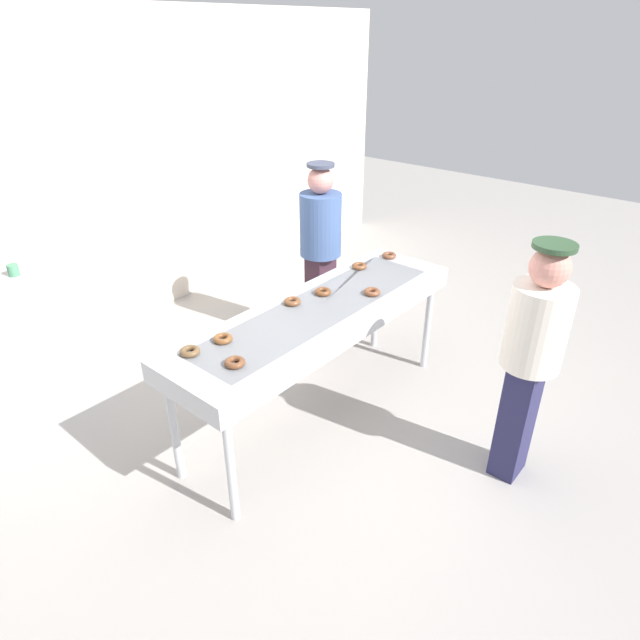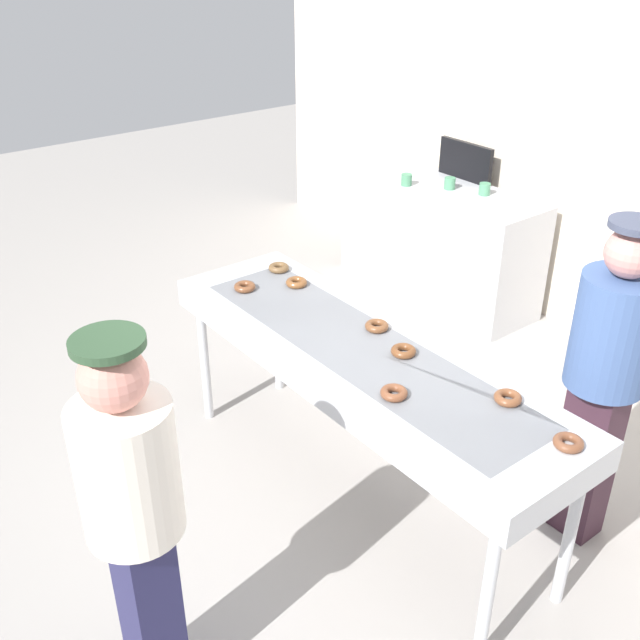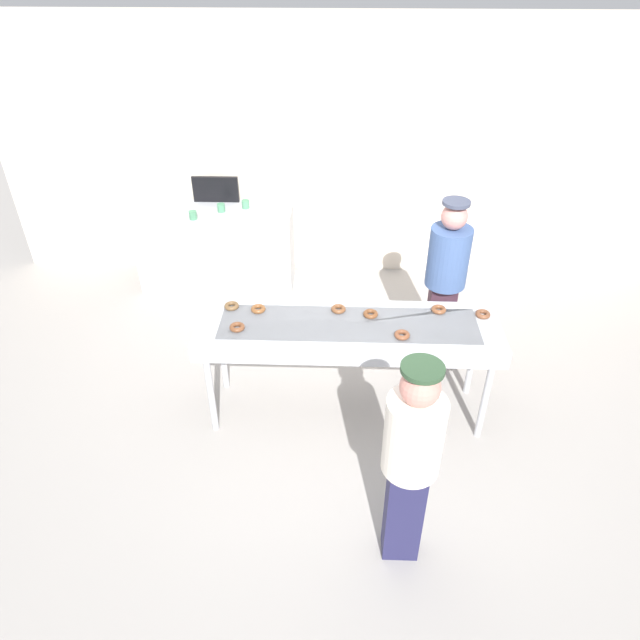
# 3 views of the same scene
# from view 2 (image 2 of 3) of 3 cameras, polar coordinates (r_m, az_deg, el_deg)

# --- Properties ---
(ground_plane) EXTENTS (16.00, 16.00, 0.00)m
(ground_plane) POSITION_cam_2_polar(r_m,az_deg,el_deg) (4.20, 2.79, -13.21)
(ground_plane) COLOR #9E9993
(fryer_conveyor) EXTENTS (2.45, 0.71, 0.94)m
(fryer_conveyor) POSITION_cam_2_polar(r_m,az_deg,el_deg) (3.68, 3.10, -3.16)
(fryer_conveyor) COLOR #B7BABF
(fryer_conveyor) RESTS_ON ground
(chocolate_donut_0) EXTENTS (0.17, 0.17, 0.04)m
(chocolate_donut_0) POSITION_cam_2_polar(r_m,az_deg,el_deg) (4.21, -5.83, 2.57)
(chocolate_donut_0) COLOR brown
(chocolate_donut_0) RESTS_ON fryer_conveyor
(chocolate_donut_1) EXTENTS (0.15, 0.15, 0.04)m
(chocolate_donut_1) POSITION_cam_2_polar(r_m,az_deg,el_deg) (3.59, 6.46, -2.39)
(chocolate_donut_1) COLOR brown
(chocolate_donut_1) RESTS_ON fryer_conveyor
(chocolate_donut_2) EXTENTS (0.17, 0.17, 0.04)m
(chocolate_donut_2) POSITION_cam_2_polar(r_m,az_deg,el_deg) (3.14, 18.62, -8.96)
(chocolate_donut_2) COLOR brown
(chocolate_donut_2) RESTS_ON fryer_conveyor
(chocolate_donut_3) EXTENTS (0.17, 0.17, 0.04)m
(chocolate_donut_3) POSITION_cam_2_polar(r_m,az_deg,el_deg) (4.24, -1.83, 2.91)
(chocolate_donut_3) COLOR brown
(chocolate_donut_3) RESTS_ON fryer_conveyor
(chocolate_donut_4) EXTENTS (0.17, 0.17, 0.04)m
(chocolate_donut_4) POSITION_cam_2_polar(r_m,az_deg,el_deg) (3.79, 4.41, -0.47)
(chocolate_donut_4) COLOR brown
(chocolate_donut_4) RESTS_ON fryer_conveyor
(chocolate_donut_5) EXTENTS (0.15, 0.15, 0.04)m
(chocolate_donut_5) POSITION_cam_2_polar(r_m,az_deg,el_deg) (4.43, -3.20, 4.05)
(chocolate_donut_5) COLOR brown
(chocolate_donut_5) RESTS_ON fryer_conveyor
(chocolate_donut_6) EXTENTS (0.15, 0.15, 0.04)m
(chocolate_donut_6) POSITION_cam_2_polar(r_m,az_deg,el_deg) (3.28, 5.73, -5.61)
(chocolate_donut_6) COLOR brown
(chocolate_donut_6) RESTS_ON fryer_conveyor
(chocolate_donut_7) EXTENTS (0.13, 0.13, 0.04)m
(chocolate_donut_7) POSITION_cam_2_polar(r_m,az_deg,el_deg) (3.34, 14.30, -5.85)
(chocolate_donut_7) COLOR brown
(chocolate_donut_7) RESTS_ON fryer_conveyor
(worker_baker) EXTENTS (0.37, 0.37, 1.70)m
(worker_baker) POSITION_cam_2_polar(r_m,az_deg,el_deg) (3.65, 21.23, -3.32)
(worker_baker) COLOR #351E2A
(worker_baker) RESTS_ON ground
(customer_waiting) EXTENTS (0.36, 0.36, 1.65)m
(customer_waiting) POSITION_cam_2_polar(r_m,az_deg,el_deg) (2.79, -14.17, -13.85)
(customer_waiting) COLOR #24234A
(customer_waiting) RESTS_ON ground
(prep_counter) EXTENTS (1.76, 0.59, 0.94)m
(prep_counter) POSITION_cam_2_polar(r_m,az_deg,el_deg) (6.18, 9.08, 6.11)
(prep_counter) COLOR #B7BABF
(prep_counter) RESTS_ON ground
(paper_cup_0) EXTENTS (0.08, 0.08, 0.09)m
(paper_cup_0) POSITION_cam_2_polar(r_m,az_deg,el_deg) (5.83, 12.59, 9.83)
(paper_cup_0) COLOR #4C8C66
(paper_cup_0) RESTS_ON prep_counter
(paper_cup_1) EXTENTS (0.08, 0.08, 0.09)m
(paper_cup_1) POSITION_cam_2_polar(r_m,az_deg,el_deg) (5.95, 6.70, 10.70)
(paper_cup_1) COLOR #4C8C66
(paper_cup_1) RESTS_ON prep_counter
(paper_cup_2) EXTENTS (0.08, 0.08, 0.09)m
(paper_cup_2) POSITION_cam_2_polar(r_m,az_deg,el_deg) (5.92, 9.99, 10.35)
(paper_cup_2) COLOR #4C8C66
(paper_cup_2) RESTS_ON prep_counter
(menu_display) EXTENTS (0.52, 0.04, 0.30)m
(menu_display) POSITION_cam_2_polar(r_m,az_deg,el_deg) (6.15, 11.16, 11.95)
(menu_display) COLOR black
(menu_display) RESTS_ON prep_counter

